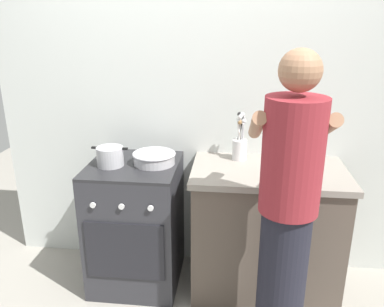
{
  "coord_description": "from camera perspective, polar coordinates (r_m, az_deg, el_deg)",
  "views": [
    {
      "loc": [
        0.31,
        -2.22,
        1.82
      ],
      "look_at": [
        0.05,
        0.12,
        1.0
      ],
      "focal_mm": 36.34,
      "sensor_mm": 36.0,
      "label": 1
    }
  ],
  "objects": [
    {
      "name": "ground",
      "position": [
        2.89,
        -1.33,
        -19.88
      ],
      "size": [
        6.0,
        6.0,
        0.0
      ],
      "primitive_type": "plane",
      "color": "gray"
    },
    {
      "name": "back_wall",
      "position": [
        2.78,
        3.98,
        7.33
      ],
      "size": [
        3.2,
        0.1,
        2.5
      ],
      "color": "silver",
      "rests_on": "ground"
    },
    {
      "name": "countertop",
      "position": [
        2.75,
        10.7,
        -11.04
      ],
      "size": [
        1.0,
        0.6,
        0.9
      ],
      "color": "brown",
      "rests_on": "ground"
    },
    {
      "name": "stove_range",
      "position": [
        2.81,
        -8.19,
        -10.15
      ],
      "size": [
        0.6,
        0.62,
        0.9
      ],
      "color": "#2D2D33",
      "rests_on": "ground"
    },
    {
      "name": "pot",
      "position": [
        2.61,
        -11.92,
        -0.42
      ],
      "size": [
        0.24,
        0.18,
        0.13
      ],
      "color": "#B2B2B7",
      "rests_on": "stove_range"
    },
    {
      "name": "mixing_bowl",
      "position": [
        2.6,
        -5.57,
        -0.61
      ],
      "size": [
        0.29,
        0.29,
        0.08
      ],
      "color": "#B7B7BC",
      "rests_on": "stove_range"
    },
    {
      "name": "utensil_crock",
      "position": [
        2.67,
        7.01,
        1.25
      ],
      "size": [
        0.1,
        0.1,
        0.33
      ],
      "color": "silver",
      "rests_on": "countertop"
    },
    {
      "name": "person",
      "position": [
        2.07,
        13.76,
        -9.0
      ],
      "size": [
        0.41,
        0.5,
        1.7
      ],
      "color": "black",
      "rests_on": "ground"
    }
  ]
}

